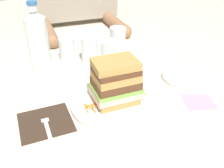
{
  "coord_description": "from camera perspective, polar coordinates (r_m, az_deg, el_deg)",
  "views": [
    {
      "loc": [
        -0.21,
        -0.57,
        0.44
      ],
      "look_at": [
        0.01,
        0.01,
        0.05
      ],
      "focal_mm": 40.07,
      "sensor_mm": 36.0,
      "label": 1
    }
  ],
  "objects": [
    {
      "name": "carrot_shred_11",
      "position": [
        0.77,
        6.28,
        -2.02
      ],
      "size": [
        0.02,
        0.01,
        0.0
      ],
      "primitive_type": "cylinder",
      "rotation": [
        0.0,
        1.57,
        3.57
      ],
      "color": "orange",
      "rests_on": "main_plate"
    },
    {
      "name": "carrot_shred_13",
      "position": [
        0.76,
        6.47,
        -2.57
      ],
      "size": [
        0.03,
        0.01,
        0.0
      ],
      "primitive_type": "cylinder",
      "rotation": [
        0.0,
        1.57,
        6.21
      ],
      "color": "orange",
      "rests_on": "main_plate"
    },
    {
      "name": "carrot_shred_8",
      "position": [
        0.77,
        7.07,
        -2.3
      ],
      "size": [
        0.02,
        0.01,
        0.0
      ],
      "primitive_type": "cylinder",
      "rotation": [
        0.0,
        1.57,
        6.05
      ],
      "color": "orange",
      "rests_on": "main_plate"
    },
    {
      "name": "knife",
      "position": [
        0.8,
        11.26,
        -2.36
      ],
      "size": [
        0.03,
        0.2,
        0.0
      ],
      "color": "silver",
      "rests_on": "ground_plane"
    },
    {
      "name": "napkin_pink",
      "position": [
        0.8,
        19.15,
        -3.76
      ],
      "size": [
        0.11,
        0.11,
        0.0
      ],
      "primitive_type": "cube",
      "rotation": [
        0.0,
        0.0,
        -0.29
      ],
      "color": "pink",
      "rests_on": "ground_plane"
    },
    {
      "name": "fork",
      "position": [
        0.68,
        -14.63,
        -9.28
      ],
      "size": [
        0.02,
        0.17,
        0.0
      ],
      "color": "silver",
      "rests_on": "napkin_dark"
    },
    {
      "name": "main_plate",
      "position": [
        0.74,
        0.82,
        -4.24
      ],
      "size": [
        0.26,
        0.26,
        0.01
      ],
      "primitive_type": "cylinder",
      "color": "white",
      "rests_on": "ground_plane"
    },
    {
      "name": "carrot_shred_12",
      "position": [
        0.77,
        6.01,
        -1.86
      ],
      "size": [
        0.03,
        0.02,
        0.0
      ],
      "primitive_type": "cylinder",
      "rotation": [
        0.0,
        1.57,
        5.77
      ],
      "color": "orange",
      "rests_on": "main_plate"
    },
    {
      "name": "juice_glass",
      "position": [
        0.93,
        -0.01,
        6.43
      ],
      "size": [
        0.08,
        0.08,
        0.1
      ],
      "color": "white",
      "rests_on": "ground_plane"
    },
    {
      "name": "carrot_shred_10",
      "position": [
        0.75,
        6.61,
        -3.26
      ],
      "size": [
        0.01,
        0.02,
        0.0
      ],
      "primitive_type": "cylinder",
      "rotation": [
        0.0,
        1.57,
        1.98
      ],
      "color": "orange",
      "rests_on": "main_plate"
    },
    {
      "name": "empty_tumbler_2",
      "position": [
        0.97,
        -5.16,
        7.78
      ],
      "size": [
        0.06,
        0.06,
        0.1
      ],
      "primitive_type": "cylinder",
      "color": "silver",
      "rests_on": "ground_plane"
    },
    {
      "name": "carrot_shred_9",
      "position": [
        0.78,
        6.16,
        -1.62
      ],
      "size": [
        0.03,
        0.0,
        0.0
      ],
      "primitive_type": "cylinder",
      "rotation": [
        0.0,
        1.57,
        3.18
      ],
      "color": "orange",
      "rests_on": "main_plate"
    },
    {
      "name": "carrot_shred_0",
      "position": [
        0.72,
        -4.62,
        -4.91
      ],
      "size": [
        0.03,
        0.0,
        0.0
      ],
      "primitive_type": "cylinder",
      "rotation": [
        0.0,
        1.57,
        6.25
      ],
      "color": "orange",
      "rests_on": "main_plate"
    },
    {
      "name": "empty_tumbler_0",
      "position": [
        1.08,
        1.28,
        10.26
      ],
      "size": [
        0.07,
        0.07,
        0.1
      ],
      "primitive_type": "cylinder",
      "color": "silver",
      "rests_on": "ground_plane"
    },
    {
      "name": "carrot_shred_1",
      "position": [
        0.71,
        -5.97,
        -5.08
      ],
      "size": [
        0.01,
        0.02,
        0.0
      ],
      "primitive_type": "cylinder",
      "rotation": [
        0.0,
        1.57,
        4.99
      ],
      "color": "orange",
      "rests_on": "main_plate"
    },
    {
      "name": "sandwich",
      "position": [
        0.7,
        0.84,
        0.44
      ],
      "size": [
        0.13,
        0.1,
        0.13
      ],
      "color": "tan",
      "rests_on": "main_plate"
    },
    {
      "name": "carrot_shred_4",
      "position": [
        0.72,
        -4.48,
        -4.59
      ],
      "size": [
        0.03,
        0.01,
        0.0
      ],
      "primitive_type": "cylinder",
      "rotation": [
        0.0,
        1.57,
        0.11
      ],
      "color": "orange",
      "rests_on": "main_plate"
    },
    {
      "name": "empty_tumbler_1",
      "position": [
        1.0,
        -10.19,
        7.78
      ],
      "size": [
        0.06,
        0.06,
        0.09
      ],
      "primitive_type": "cylinder",
      "color": "silver",
      "rests_on": "ground_plane"
    },
    {
      "name": "carrot_shred_5",
      "position": [
        0.7,
        -4.44,
        -5.82
      ],
      "size": [
        0.01,
        0.03,
        0.0
      ],
      "primitive_type": "cylinder",
      "rotation": [
        0.0,
        1.57,
        1.87
      ],
      "color": "orange",
      "rests_on": "main_plate"
    },
    {
      "name": "napkin_dark",
      "position": [
        0.7,
        -14.92,
        -8.35
      ],
      "size": [
        0.14,
        0.14,
        0.0
      ],
      "primitive_type": "cube",
      "rotation": [
        0.0,
        0.0,
        0.04
      ],
      "color": "#38281E",
      "rests_on": "ground_plane"
    },
    {
      "name": "carrot_shred_7",
      "position": [
        0.71,
        -4.41,
        -5.5
      ],
      "size": [
        0.01,
        0.02,
        0.0
      ],
      "primitive_type": "cylinder",
      "rotation": [
        0.0,
        1.57,
        1.5
      ],
      "color": "orange",
      "rests_on": "main_plate"
    },
    {
      "name": "side_plate",
      "position": [
        0.9,
        16.89,
        1.44
      ],
      "size": [
        0.17,
        0.17,
        0.01
      ],
      "primitive_type": "cylinder",
      "color": "white",
      "rests_on": "ground_plane"
    },
    {
      "name": "ground_plane",
      "position": [
        0.75,
        -0.59,
        -4.25
      ],
      "size": [
        3.0,
        3.0,
        0.0
      ],
      "primitive_type": "plane",
      "color": "beige"
    },
    {
      "name": "water_bottle",
      "position": [
        0.9,
        -16.5,
        9.01
      ],
      "size": [
        0.07,
        0.07,
        0.25
      ],
      "color": "silver",
      "rests_on": "ground_plane"
    },
    {
      "name": "carrot_shred_3",
      "position": [
        0.71,
        -4.39,
        -5.09
      ],
      "size": [
        0.01,
        0.02,
        0.0
      ],
      "primitive_type": "cylinder",
      "rotation": [
        0.0,
        1.57,
        2.11
      ],
      "color": "orange",
      "rests_on": "main_plate"
    },
    {
      "name": "carrot_shred_2",
      "position": [
        0.7,
        -5.78,
        -5.88
      ],
      "size": [
        0.0,
        0.03,
        0.0
      ],
      "primitive_type": "cylinder",
      "rotation": [
        0.0,
        1.57,
        1.59
      ],
      "color": "orange",
      "rests_on": "main_plate"
    },
    {
      "name": "carrot_shred_6",
      "position": [
        0.72,
        -5.76,
        -4.87
      ],
      "size": [
        0.01,
        0.02,
        0.0
      ],
      "primitive_type": "cylinder",
      "rotation": [
        0.0,
        1.57,
        4.88
      ],
      "color": "orange",
      "rests_on": "main_plate"
    }
  ]
}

